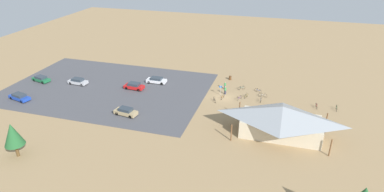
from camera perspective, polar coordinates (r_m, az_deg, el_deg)
The scene contains 24 objects.
ground at distance 67.82m, azimuth 5.41°, elevation -0.25°, with size 160.00×160.00×0.00m, color #9E7F56.
parking_lot_asphalt at distance 74.05m, azimuth -14.35°, elevation 1.35°, with size 42.73×28.96×0.05m, color #4C4C51.
bike_pavilion at distance 55.64m, azimuth 15.22°, elevation -3.87°, with size 15.19×8.68×5.17m.
trash_bin at distance 76.47m, azimuth 6.63°, elevation 3.14°, with size 0.60×0.60×0.90m, color brown.
lot_sign at distance 68.22m, azimuth 4.95°, elevation 1.24°, with size 0.56×0.08×2.20m.
pine_far_east at distance 54.70m, azimuth -28.64°, elevation -5.88°, with size 2.89×2.89×5.53m.
bicycle_red_lone_west at distance 67.61m, azimuth 20.76°, elevation -1.64°, with size 0.48×1.68×0.85m.
bicycle_green_yard_front at distance 68.16m, azimuth 23.76°, elevation -1.97°, with size 0.48×1.77×0.89m.
bicycle_black_edge_north at distance 65.78m, azimuth 3.92°, elevation -0.70°, with size 0.84×1.52×0.82m.
bicycle_orange_mid_cluster at distance 67.19m, azimuth 5.32°, elevation -0.18°, with size 0.51×1.68×0.81m.
bicycle_silver_yard_right at distance 69.09m, azimuth 12.15°, elevation 0.12°, with size 1.79×0.48×0.87m.
bicycle_purple_back_row at distance 67.17m, azimuth 8.21°, elevation -0.33°, with size 0.82×1.59×0.82m.
bicycle_yellow_front_row at distance 68.18m, azimuth 9.35°, elevation 0.01°, with size 0.63×1.63×0.85m.
bicycle_white_near_sign at distance 66.97m, azimuth 11.81°, elevation -0.70°, with size 0.48×1.69×0.85m.
bicycle_teal_by_bin at distance 71.73m, azimuth 8.56°, elevation 1.40°, with size 1.47×1.09×0.86m.
bicycle_blue_edge_south at distance 71.19m, azimuth 11.38°, elevation 0.95°, with size 1.58×0.78×0.81m.
car_green_front_row at distance 82.31m, azimuth -24.68°, elevation 2.73°, with size 4.62×2.77×1.29m.
car_red_end_stall at distance 72.02m, azimuth -9.99°, elevation 1.72°, with size 4.33×2.02×1.44m.
car_white_aisle_side at distance 74.46m, azimuth -6.17°, elevation 2.75°, with size 4.50×1.93×1.32m.
car_silver_by_curb at distance 77.67m, azimuth -19.17°, elevation 2.42°, with size 4.41×1.99×1.38m.
car_blue_inner_stall at distance 74.75m, azimuth -27.72°, elevation -0.12°, with size 5.00×2.84×1.31m.
car_tan_back_corner at distance 61.68m, azimuth -11.40°, elevation -2.66°, with size 4.51×2.31×1.43m.
visitor_near_lot at distance 71.31m, azimuth 5.74°, elevation 1.86°, with size 0.36×0.36×1.69m.
visitor_at_bikes at distance 68.89m, azimuth 5.78°, elevation 1.02°, with size 0.39×0.40×1.77m.
Camera 1 is at (-11.00, 60.12, 29.39)m, focal length 30.78 mm.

